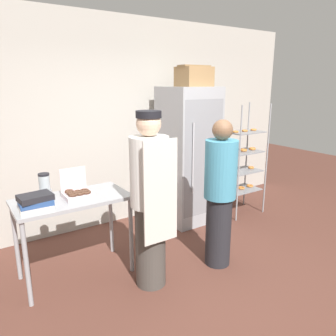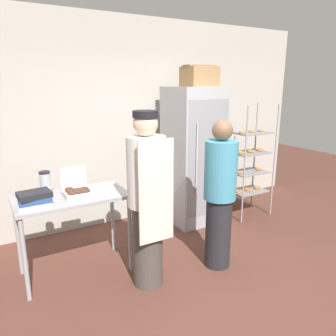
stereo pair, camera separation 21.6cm
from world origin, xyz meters
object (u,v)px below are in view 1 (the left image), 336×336
object	(u,v)px
person_baker	(150,199)
refrigerator	(188,156)
blender_pitcher	(45,188)
binder_stack	(36,202)
cardboard_storage_box	(194,76)
baking_rack	(243,161)
donut_box	(77,193)
person_customer	(220,194)

from	to	relation	value
person_baker	refrigerator	bearing A→B (deg)	40.44
refrigerator	blender_pitcher	bearing A→B (deg)	-168.43
blender_pitcher	binder_stack	size ratio (longest dim) A/B	0.88
cardboard_storage_box	baking_rack	bearing A→B (deg)	-14.18
donut_box	person_baker	xyz separation A→B (m)	(0.53, -0.56, -0.01)
baking_rack	person_baker	bearing A→B (deg)	-158.40
person_customer	cardboard_storage_box	bearing A→B (deg)	65.74
cardboard_storage_box	person_customer	distance (m)	1.79
refrigerator	donut_box	distance (m)	1.93
binder_stack	person_customer	distance (m)	1.87
baking_rack	donut_box	size ratio (longest dim) A/B	5.93
binder_stack	cardboard_storage_box	distance (m)	2.66
refrigerator	person_baker	world-z (taller)	refrigerator
binder_stack	blender_pitcher	bearing A→B (deg)	60.34
person_baker	blender_pitcher	bearing A→B (deg)	139.74
baking_rack	refrigerator	bearing A→B (deg)	163.42
blender_pitcher	person_baker	xyz separation A→B (m)	(0.81, -0.69, -0.08)
refrigerator	cardboard_storage_box	distance (m)	1.12
donut_box	person_customer	size ratio (longest dim) A/B	0.18
baking_rack	blender_pitcher	size ratio (longest dim) A/B	6.39
donut_box	person_customer	xyz separation A→B (m)	(1.36, -0.64, -0.09)
refrigerator	person_customer	xyz separation A→B (m)	(-0.48, -1.20, -0.14)
donut_box	cardboard_storage_box	distance (m)	2.28
baking_rack	binder_stack	xyz separation A→B (m)	(-3.14, -0.44, 0.12)
baking_rack	person_baker	xyz separation A→B (m)	(-2.18, -0.86, 0.08)
blender_pitcher	binder_stack	bearing A→B (deg)	-119.66
baking_rack	blender_pitcher	xyz separation A→B (m)	(-3.00, -0.18, 0.16)
refrigerator	person_baker	xyz separation A→B (m)	(-1.32, -1.12, -0.06)
blender_pitcher	person_customer	size ratio (longest dim) A/B	0.16
person_baker	binder_stack	bearing A→B (deg)	155.95
binder_stack	person_baker	world-z (taller)	person_baker
baking_rack	binder_stack	bearing A→B (deg)	-172.09
blender_pitcher	person_baker	world-z (taller)	person_baker
person_baker	person_customer	world-z (taller)	person_baker
refrigerator	person_customer	distance (m)	1.30
donut_box	person_baker	distance (m)	0.77
donut_box	binder_stack	distance (m)	0.45
blender_pitcher	binder_stack	world-z (taller)	blender_pitcher
baking_rack	person_customer	world-z (taller)	baking_rack
person_baker	baking_rack	bearing A→B (deg)	21.60
baking_rack	donut_box	distance (m)	2.73
blender_pitcher	baking_rack	bearing A→B (deg)	3.40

